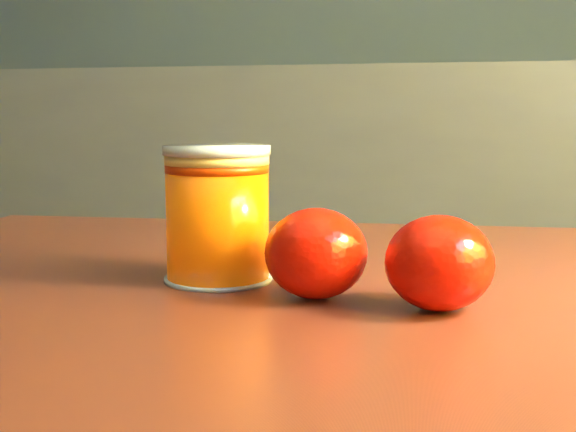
% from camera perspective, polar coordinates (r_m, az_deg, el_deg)
% --- Properties ---
extents(kitchen_counter, '(3.15, 0.60, 0.90)m').
position_cam_1_polar(kitchen_counter, '(2.09, -8.27, -2.40)').
color(kitchen_counter, '#55545A').
rests_on(kitchen_counter, ground).
extents(table, '(1.00, 0.77, 0.69)m').
position_cam_1_polar(table, '(0.64, 5.47, -12.63)').
color(table, maroon).
rests_on(table, ground).
extents(juice_glass, '(0.08, 0.08, 0.10)m').
position_cam_1_polar(juice_glass, '(0.62, -5.03, 0.11)').
color(juice_glass, '#EF5904').
rests_on(juice_glass, table).
extents(orange_front, '(0.08, 0.08, 0.06)m').
position_cam_1_polar(orange_front, '(0.56, 2.00, -2.67)').
color(orange_front, red).
rests_on(orange_front, table).
extents(orange_back, '(0.07, 0.07, 0.06)m').
position_cam_1_polar(orange_back, '(0.54, 10.70, -3.30)').
color(orange_back, red).
rests_on(orange_back, table).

